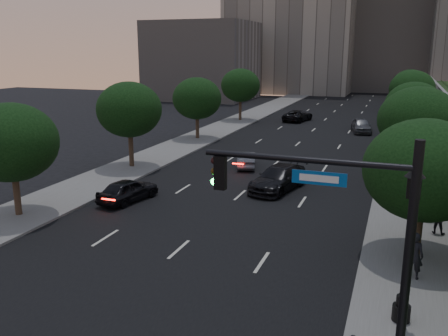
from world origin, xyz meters
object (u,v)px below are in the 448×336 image
at_px(sedan_near_left, 128,190).
at_px(pedestrian_c, 430,206).
at_px(sedan_mid_left, 247,159).
at_px(sedan_far_left, 298,116).
at_px(sedan_near_right, 278,178).
at_px(street_lamp, 407,252).
at_px(sedan_far_right, 361,125).
at_px(pedestrian_a, 414,255).
at_px(traffic_signal_mast, 362,264).
at_px(pedestrian_b, 438,218).

distance_m(sedan_near_left, pedestrian_c, 17.22).
relative_size(sedan_near_left, sedan_mid_left, 1.09).
relative_size(sedan_far_left, sedan_near_right, 0.96).
xyz_separation_m(street_lamp, sedan_far_right, (-4.45, 39.04, -1.82)).
height_order(pedestrian_a, pedestrian_c, pedestrian_a).
bearing_deg(traffic_signal_mast, pedestrian_a, 77.17).
height_order(sedan_far_left, sedan_far_right, sedan_far_right).
height_order(sedan_far_left, sedan_near_right, sedan_near_right).
bearing_deg(sedan_far_left, sedan_near_right, 111.91).
bearing_deg(pedestrian_b, sedan_mid_left, -24.35).
xyz_separation_m(sedan_near_left, sedan_far_left, (2.89, 36.69, 0.01)).
relative_size(sedan_near_left, sedan_far_left, 0.80).
distance_m(sedan_mid_left, pedestrian_b, 16.74).
distance_m(sedan_far_right, pedestrian_b, 30.69).
relative_size(street_lamp, sedan_far_right, 1.18).
relative_size(sedan_mid_left, sedan_far_left, 0.74).
height_order(sedan_near_right, pedestrian_b, pedestrian_b).
xyz_separation_m(sedan_mid_left, pedestrian_c, (12.91, -8.54, 0.33)).
xyz_separation_m(traffic_signal_mast, sedan_far_right, (-3.24, 42.72, -2.86)).
bearing_deg(sedan_near_right, traffic_signal_mast, -57.17).
xyz_separation_m(traffic_signal_mast, sedan_near_left, (-14.54, 12.14, -2.96)).
relative_size(traffic_signal_mast, sedan_mid_left, 1.82).
bearing_deg(pedestrian_a, sedan_near_left, -3.12).
bearing_deg(street_lamp, pedestrian_c, 82.93).
relative_size(street_lamp, sedan_far_left, 1.08).
relative_size(street_lamp, pedestrian_a, 2.91).
bearing_deg(sedan_far_right, traffic_signal_mast, -98.21).
height_order(sedan_mid_left, sedan_far_left, sedan_far_left).
distance_m(pedestrian_b, pedestrian_c, 1.75).
height_order(sedan_far_right, pedestrian_c, pedestrian_c).
relative_size(pedestrian_b, pedestrian_c, 0.99).
relative_size(traffic_signal_mast, pedestrian_c, 4.28).
bearing_deg(pedestrian_a, sedan_far_right, -68.08).
bearing_deg(sedan_near_left, street_lamp, 163.88).
bearing_deg(sedan_mid_left, pedestrian_c, 130.38).
height_order(street_lamp, sedan_mid_left, street_lamp).
relative_size(sedan_near_right, sedan_far_right, 1.15).
distance_m(street_lamp, pedestrian_b, 9.26).
relative_size(sedan_near_left, pedestrian_c, 2.57).
xyz_separation_m(traffic_signal_mast, street_lamp, (1.21, 3.68, -1.04)).
distance_m(sedan_near_right, pedestrian_a, 13.37).
xyz_separation_m(sedan_far_left, pedestrian_a, (13.27, -41.71, 0.39)).
bearing_deg(sedan_mid_left, traffic_signal_mast, 98.24).
bearing_deg(sedan_far_left, sedan_near_left, 98.06).
bearing_deg(pedestrian_b, sedan_near_right, -14.93).
distance_m(sedan_near_left, sedan_far_left, 36.80).
bearing_deg(sedan_mid_left, sedan_near_left, 52.72).
relative_size(sedan_near_left, sedan_near_right, 0.77).
bearing_deg(sedan_far_right, sedan_near_left, -122.83).
height_order(sedan_mid_left, pedestrian_c, pedestrian_c).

